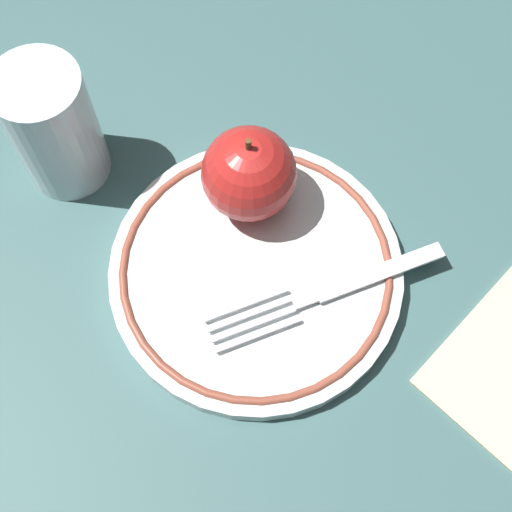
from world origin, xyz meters
The scene contains 5 objects.
ground_plane centered at (0.00, 0.00, 0.00)m, with size 2.00×2.00×0.00m, color #3A5D5D.
plate centered at (-0.01, 0.02, 0.01)m, with size 0.22×0.22×0.02m.
apple_red_whole centered at (0.02, 0.07, 0.05)m, with size 0.07×0.07×0.08m.
fork centered at (0.03, -0.03, 0.02)m, with size 0.18×0.06×0.00m.
drinking_glass centered at (-0.07, 0.19, 0.05)m, with size 0.07×0.07×0.11m, color silver.
Camera 1 is at (-0.12, -0.14, 0.50)m, focal length 50.00 mm.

